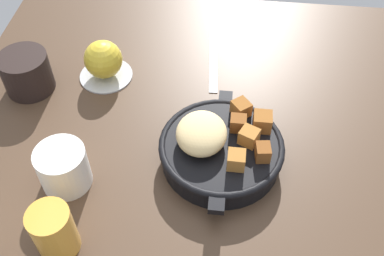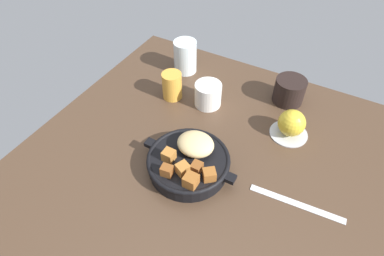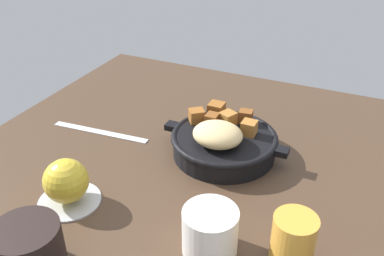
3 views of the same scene
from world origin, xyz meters
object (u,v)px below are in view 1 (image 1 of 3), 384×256
Objects in this scene: ceramic_mug_white at (63,168)px; coffee_mug_dark at (27,73)px; red_apple at (103,59)px; juice_glass_amber at (54,231)px; cast_iron_skillet at (220,148)px; butter_knife at (213,55)px.

ceramic_mug_white is 24.40cm from coffee_mug_dark.
red_apple is 36.42cm from juice_glass_amber.
cast_iron_skillet is 2.71× the size of coffee_mug_dark.
coffee_mug_dark is at bearing 106.79° from butter_knife.
cast_iron_skillet is 28.47cm from juice_glass_amber.
juice_glass_amber is at bearing -169.15° from ceramic_mug_white.
butter_knife is at bearing -67.95° from red_apple.
coffee_mug_dark is (13.42, 37.20, 0.70)cm from cast_iron_skillet.
coffee_mug_dark is (-13.10, 34.16, 3.62)cm from butter_knife.
juice_glass_amber reaches higher than coffee_mug_dark.
juice_glass_amber is (-18.20, 21.86, 1.12)cm from cast_iron_skillet.
juice_glass_amber reaches higher than cast_iron_skillet.
red_apple reaches higher than coffee_mug_dark.
juice_glass_amber is 35.15cm from coffee_mug_dark.
butter_knife is 48.68cm from juice_glass_amber.
butter_knife is (26.52, 3.04, -2.92)cm from cast_iron_skillet.
butter_knife is 2.58× the size of juice_glass_amber.
cast_iron_skillet is at bearing -73.52° from ceramic_mug_white.
cast_iron_skillet is at bearing -109.84° from coffee_mug_dark.
cast_iron_skillet reaches higher than coffee_mug_dark.
juice_glass_amber is 0.92× the size of coffee_mug_dark.
red_apple reaches higher than butter_knife.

